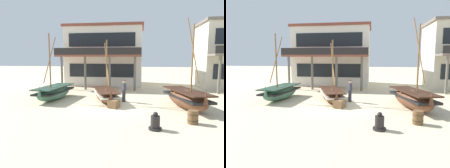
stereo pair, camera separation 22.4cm
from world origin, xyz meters
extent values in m
plane|color=beige|center=(0.00, 0.00, 0.00)|extent=(120.00, 120.00, 0.00)
ellipsoid|color=#427056|center=(-4.76, 1.42, 0.54)|extent=(1.85, 4.53, 1.08)
cube|color=black|center=(-4.76, 1.42, 0.67)|extent=(1.85, 4.36, 0.13)
cube|color=#243D2F|center=(-4.76, 1.42, 1.04)|extent=(1.88, 4.45, 0.08)
cone|color=#427056|center=(-4.91, -0.71, 1.03)|extent=(0.33, 0.33, 0.76)
cylinder|color=brown|center=(-4.80, 0.86, 2.97)|extent=(0.10, 0.10, 4.42)
cylinder|color=brown|center=(-4.80, 0.86, 3.25)|extent=(0.22, 2.05, 3.53)
cube|color=brown|center=(-4.73, 1.75, 0.92)|extent=(1.46, 0.26, 0.06)
ellipsoid|color=brown|center=(5.16, 0.11, 0.60)|extent=(2.69, 4.78, 1.21)
cube|color=black|center=(5.16, 0.11, 0.75)|extent=(2.65, 4.61, 0.14)
cube|color=#351E13|center=(5.16, 0.11, 1.16)|extent=(2.70, 4.71, 0.08)
cone|color=brown|center=(5.78, -1.99, 1.15)|extent=(0.36, 0.36, 0.84)
cylinder|color=brown|center=(5.32, -0.44, 3.13)|extent=(0.10, 0.10, 4.57)
cylinder|color=brown|center=(5.32, -0.44, 3.89)|extent=(0.55, 1.68, 4.12)
cube|color=brown|center=(5.07, 0.43, 1.02)|extent=(1.38, 0.55, 0.06)
ellipsoid|color=brown|center=(-0.55, 1.33, 0.46)|extent=(2.76, 4.36, 0.93)
cube|color=silver|center=(-0.55, 1.33, 0.58)|extent=(2.71, 4.21, 0.11)
cube|color=#351E13|center=(-0.55, 1.33, 0.89)|extent=(2.77, 4.29, 0.07)
cone|color=brown|center=(0.16, -0.53, 0.88)|extent=(0.35, 0.35, 0.65)
cylinder|color=brown|center=(-0.37, 0.84, 2.65)|extent=(0.10, 0.10, 3.99)
cylinder|color=brown|center=(-0.37, 0.84, 2.91)|extent=(0.65, 1.54, 3.12)
cube|color=brown|center=(-0.66, 1.62, 0.79)|extent=(1.27, 0.61, 0.06)
cylinder|color=#33333D|center=(0.86, 1.36, 0.44)|extent=(0.26, 0.26, 0.88)
cube|color=#383842|center=(0.86, 1.36, 1.15)|extent=(0.37, 0.42, 0.54)
sphere|color=beige|center=(0.86, 1.36, 1.54)|extent=(0.22, 0.22, 0.22)
cylinder|color=#2D2823|center=(0.86, 1.36, 1.66)|extent=(0.24, 0.24, 0.05)
cylinder|color=black|center=(2.88, -4.43, 0.05)|extent=(0.62, 0.62, 0.10)
cylinder|color=black|center=(2.88, -4.43, 0.38)|extent=(0.44, 0.44, 0.56)
sphere|color=black|center=(2.88, -4.43, 0.74)|extent=(0.24, 0.24, 0.24)
cylinder|color=brown|center=(4.83, -3.28, 0.35)|extent=(0.52, 0.52, 0.70)
torus|color=black|center=(4.83, -3.28, 0.50)|extent=(0.56, 0.56, 0.03)
torus|color=black|center=(4.83, -3.28, 0.20)|extent=(0.56, 0.56, 0.03)
cube|color=olive|center=(0.35, -0.62, 0.27)|extent=(0.83, 0.83, 0.55)
cube|color=silver|center=(-2.41, 11.62, 3.45)|extent=(9.06, 5.48, 6.91)
cube|color=brown|center=(-2.41, 11.62, 7.06)|extent=(9.42, 5.70, 0.30)
cube|color=black|center=(-2.41, 8.85, 1.90)|extent=(7.61, 0.06, 1.52)
cube|color=black|center=(-2.41, 8.85, 5.35)|extent=(7.61, 0.06, 1.52)
cube|color=brown|center=(-2.41, 7.59, 3.55)|extent=(9.06, 2.59, 0.20)
cylinder|color=#666056|center=(-6.29, 6.69, 1.73)|extent=(0.24, 0.24, 3.45)
cylinder|color=#666056|center=(-3.71, 6.69, 1.73)|extent=(0.24, 0.24, 3.45)
cylinder|color=#666056|center=(-1.12, 6.69, 1.73)|extent=(0.24, 0.24, 3.45)
cylinder|color=#666056|center=(1.47, 6.69, 1.73)|extent=(0.24, 0.24, 3.45)
cube|color=black|center=(-2.41, 6.35, 4.00)|extent=(9.06, 0.08, 0.70)
cylinder|color=#666056|center=(9.28, 6.09, 1.77)|extent=(0.24, 0.24, 3.53)
camera|label=1|loc=(2.24, -13.73, 3.36)|focal=32.27mm
camera|label=2|loc=(2.46, -13.69, 3.36)|focal=32.27mm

